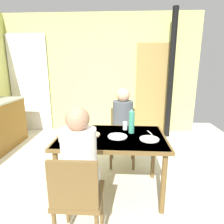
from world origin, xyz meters
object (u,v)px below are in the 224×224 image
(dining_table, at_px, (111,142))
(water_bottle_green_near, at_px, (132,122))
(chair_near_diner, at_px, (77,196))
(chair_far_diner, at_px, (123,133))
(person_near_diner, at_px, (79,156))
(person_far_diner, at_px, (123,118))
(serving_bowl_center, at_px, (66,138))

(dining_table, bearing_deg, water_bottle_green_near, 26.75)
(chair_near_diner, distance_m, chair_far_diner, 1.55)
(chair_near_diner, relative_size, person_near_diner, 1.13)
(person_near_diner, relative_size, person_far_diner, 1.00)
(person_near_diner, xyz_separation_m, water_bottle_green_near, (0.47, 0.74, 0.09))
(chair_far_diner, xyz_separation_m, serving_bowl_center, (-0.62, -0.92, 0.26))
(chair_far_diner, distance_m, person_near_diner, 1.45)
(chair_near_diner, height_order, person_far_diner, person_far_diner)
(person_far_diner, bearing_deg, chair_near_diner, 74.95)
(person_far_diner, relative_size, water_bottle_green_near, 2.55)
(chair_near_diner, distance_m, serving_bowl_center, 0.69)
(person_near_diner, bearing_deg, dining_table, 69.14)
(person_near_diner, height_order, person_far_diner, same)
(person_near_diner, xyz_separation_m, serving_bowl_center, (-0.25, 0.45, -0.02))
(dining_table, height_order, chair_far_diner, chair_far_diner)
(chair_far_diner, bearing_deg, water_bottle_green_near, 99.32)
(chair_near_diner, bearing_deg, water_bottle_green_near, 61.58)
(chair_near_diner, bearing_deg, person_near_diner, 90.00)
(person_far_diner, distance_m, water_bottle_green_near, 0.52)
(dining_table, distance_m, chair_near_diner, 0.80)
(dining_table, xyz_separation_m, chair_near_diner, (-0.24, -0.75, -0.15))
(person_far_diner, bearing_deg, water_bottle_green_near, 101.81)
(water_bottle_green_near, bearing_deg, dining_table, -153.25)
(person_near_diner, height_order, water_bottle_green_near, person_near_diner)
(chair_far_diner, relative_size, person_near_diner, 1.13)
(dining_table, height_order, person_near_diner, person_near_diner)
(person_far_diner, distance_m, serving_bowl_center, 1.00)
(person_near_diner, bearing_deg, water_bottle_green_near, 57.33)
(dining_table, xyz_separation_m, person_near_diner, (-0.24, -0.62, 0.13))
(person_near_diner, xyz_separation_m, person_far_diner, (0.37, 1.24, 0.00))
(chair_far_diner, bearing_deg, chair_near_diner, 76.26)
(person_near_diner, bearing_deg, person_far_diner, 73.38)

